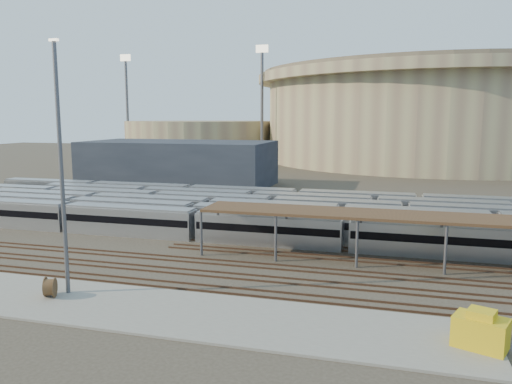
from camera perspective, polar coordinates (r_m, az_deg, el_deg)
name	(u,v)px	position (r m, az deg, el deg)	size (l,w,h in m)	color
ground	(267,264)	(53.33, 1.32, -8.23)	(420.00, 420.00, 0.00)	#383026
apron	(160,311)	(41.62, -10.87, -13.17)	(50.00, 9.00, 0.20)	gray
subway_trains	(325,216)	(69.91, 7.94, -2.75)	(126.53, 23.90, 3.60)	#A3A4A8
inspection_shed	(490,222)	(55.30, 25.17, -3.12)	(60.30, 6.00, 5.30)	#56555A
empty_tracks	(255,278)	(48.70, -0.16, -9.77)	(170.00, 9.62, 0.18)	#4C3323
stadium	(433,114)	(189.90, 19.59, 8.37)	(124.00, 124.00, 32.50)	tan
secondary_arena	(200,139)	(193.79, -6.42, 6.00)	(56.00, 56.00, 14.00)	tan
service_building	(179,163)	(115.28, -8.84, 3.26)	(42.00, 20.00, 10.00)	#1E232D
floodlight_0	(262,101)	(165.16, 0.69, 10.36)	(4.00, 1.00, 38.40)	#56555A
floodlight_1	(127,103)	(195.64, -14.52, 9.81)	(4.00, 1.00, 38.40)	#56555A
floodlight_3	(340,104)	(210.77, 9.61, 9.85)	(4.00, 1.00, 38.40)	#56555A
cable_reel_east	(50,287)	(46.70, -22.48, -10.02)	(1.68, 1.68, 0.93)	brown
yard_light_pole	(61,169)	(45.19, -21.37, 2.43)	(0.82, 0.36, 21.51)	#56555A
yellow_equipment	(480,332)	(37.46, 24.27, -14.43)	(3.34, 2.08, 2.08)	gold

